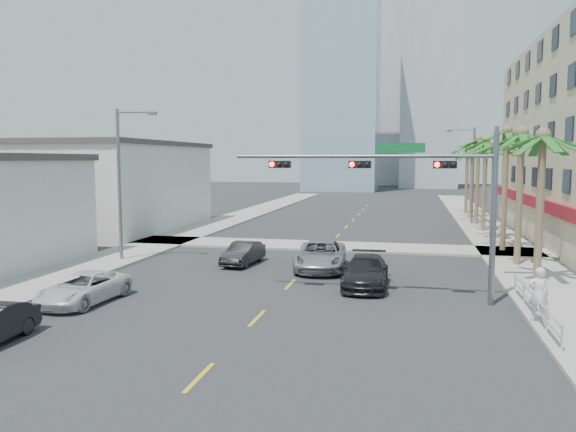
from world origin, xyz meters
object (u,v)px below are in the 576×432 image
object	(u,v)px
car_lane_center	(321,255)
car_lane_right	(366,272)
traffic_signal_mast	(414,183)
car_lane_left	(243,253)
pedestrian	(539,294)
car_parked_far	(84,288)

from	to	relation	value
car_lane_center	car_lane_right	bearing A→B (deg)	-58.28
traffic_signal_mast	car_lane_center	size ratio (longest dim) A/B	1.95
traffic_signal_mast	car_lane_left	world-z (taller)	traffic_signal_mast
car_lane_center	car_lane_left	bearing A→B (deg)	168.59
pedestrian	car_lane_center	bearing A→B (deg)	-40.83
car_parked_far	car_lane_right	size ratio (longest dim) A/B	0.91
traffic_signal_mast	car_lane_center	bearing A→B (deg)	129.02
car_lane_left	pedestrian	world-z (taller)	pedestrian
car_lane_left	pedestrian	size ratio (longest dim) A/B	1.96
traffic_signal_mast	car_lane_center	distance (m)	8.92
car_parked_far	car_lane_center	size ratio (longest dim) A/B	0.81
car_lane_center	car_lane_right	size ratio (longest dim) A/B	1.13
car_lane_left	pedestrian	distance (m)	16.81
car_parked_far	pedestrian	xyz separation A→B (m)	(18.10, 0.71, 0.51)
traffic_signal_mast	car_lane_right	world-z (taller)	traffic_signal_mast
traffic_signal_mast	pedestrian	distance (m)	6.50
car_lane_left	car_lane_right	size ratio (longest dim) A/B	0.78
car_lane_left	car_lane_right	xyz separation A→B (m)	(7.40, -4.25, 0.08)
pedestrian	car_lane_right	bearing A→B (deg)	-34.76
car_lane_left	car_parked_far	bearing A→B (deg)	-106.98
pedestrian	car_lane_left	bearing A→B (deg)	-31.46
car_lane_left	car_lane_center	bearing A→B (deg)	-1.31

